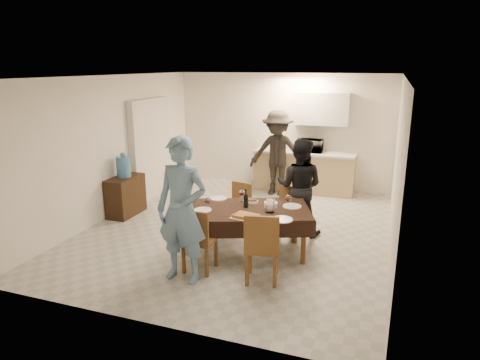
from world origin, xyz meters
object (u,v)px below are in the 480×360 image
(wine_bottle, at_px, (246,198))
(savoury_tart, at_px, (246,216))
(water_pitcher, at_px, (270,206))
(microwave, at_px, (311,146))
(dining_table, at_px, (248,211))
(person_kitchen, at_px, (277,153))
(console, at_px, (126,196))
(person_near, at_px, (182,210))
(water_jug, at_px, (124,167))
(person_far, at_px, (299,187))

(wine_bottle, bearing_deg, savoury_tart, -70.77)
(water_pitcher, bearing_deg, microwave, 91.24)
(dining_table, distance_m, water_pitcher, 0.38)
(dining_table, distance_m, wine_bottle, 0.19)
(water_pitcher, bearing_deg, person_kitchen, 102.94)
(dining_table, relative_size, microwave, 4.13)
(console, xyz_separation_m, person_near, (2.19, -1.92, 0.60))
(microwave, relative_size, person_kitchen, 0.27)
(savoury_tart, relative_size, person_kitchen, 0.21)
(person_kitchen, bearing_deg, water_pitcher, -77.06)
(dining_table, distance_m, person_kitchen, 3.14)
(water_jug, relative_size, person_far, 0.24)
(water_pitcher, relative_size, person_near, 0.10)
(savoury_tart, xyz_separation_m, person_near, (-0.65, -0.67, 0.23))
(wine_bottle, height_order, savoury_tart, wine_bottle)
(savoury_tart, relative_size, person_far, 0.24)
(water_jug, distance_m, person_near, 2.91)
(wine_bottle, relative_size, savoury_tart, 0.74)
(water_pitcher, distance_m, person_near, 1.35)
(microwave, bearing_deg, water_pitcher, 91.24)
(person_near, bearing_deg, water_pitcher, 50.38)
(person_near, bearing_deg, person_kitchen, 89.98)
(console, height_order, savoury_tart, savoury_tart)
(water_jug, bearing_deg, water_pitcher, -16.54)
(dining_table, distance_m, console, 2.89)
(wine_bottle, bearing_deg, microwave, 84.76)
(water_jug, height_order, wine_bottle, water_jug)
(savoury_tart, bearing_deg, person_far, 72.53)
(savoury_tart, distance_m, microwave, 3.96)
(savoury_tart, bearing_deg, water_jug, 156.28)
(savoury_tart, height_order, microwave, microwave)
(dining_table, relative_size, person_near, 1.08)
(microwave, bearing_deg, wine_bottle, 84.76)
(console, distance_m, water_jug, 0.57)
(microwave, xyz_separation_m, person_far, (0.28, -2.51, -0.23))
(dining_table, height_order, person_near, person_near)
(dining_table, distance_m, person_near, 1.22)
(dining_table, height_order, wine_bottle, wine_bottle)
(person_kitchen, bearing_deg, person_near, -92.39)
(console, height_order, microwave, microwave)
(water_pitcher, distance_m, person_kitchen, 3.25)
(console, xyz_separation_m, water_jug, (0.00, 0.00, 0.57))
(person_kitchen, bearing_deg, wine_bottle, -83.91)
(person_near, height_order, person_kitchen, person_near)
(dining_table, height_order, console, console)
(person_near, bearing_deg, dining_table, 64.72)
(savoury_tart, bearing_deg, console, 156.28)
(water_jug, distance_m, savoury_tart, 3.11)
(water_pitcher, xyz_separation_m, person_far, (0.20, 1.10, 0.01))
(water_jug, bearing_deg, person_far, 3.19)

